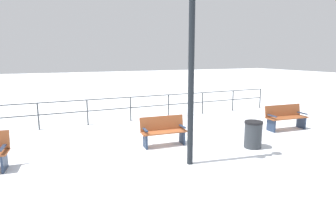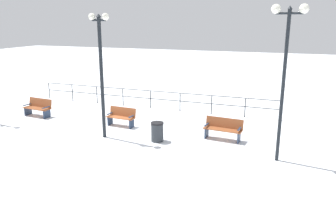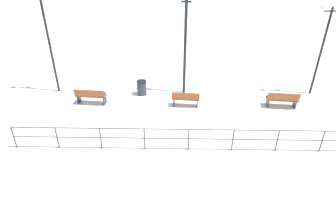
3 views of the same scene
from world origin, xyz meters
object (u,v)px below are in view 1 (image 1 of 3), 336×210
at_px(bench_third, 285,117).
at_px(lamppost_middle, 192,28).
at_px(trash_bin, 253,134).
at_px(bench_second, 163,131).

xyz_separation_m(bench_third, lamppost_middle, (1.43, -4.75, 2.83)).
relative_size(bench_third, lamppost_middle, 0.32).
relative_size(bench_third, trash_bin, 2.02).
height_order(bench_second, bench_third, bench_third).
height_order(lamppost_middle, trash_bin, lamppost_middle).
relative_size(bench_second, lamppost_middle, 0.28).
xyz_separation_m(bench_third, trash_bin, (1.11, -2.48, -0.07)).
distance_m(bench_second, trash_bin, 2.64).
height_order(bench_second, trash_bin, bench_second).
bearing_deg(trash_bin, lamppost_middle, -81.95).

